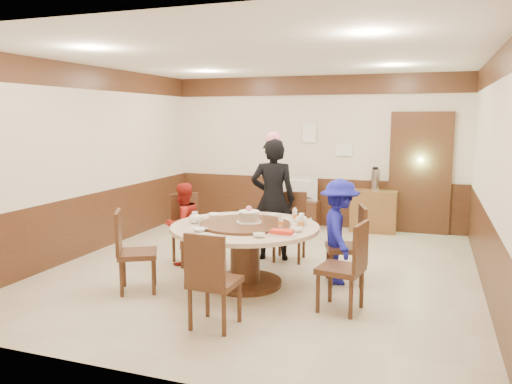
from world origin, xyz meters
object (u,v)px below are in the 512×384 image
(person_red, at_px, (183,224))
(thermos, at_px, (375,180))
(person_blue, at_px, (339,232))
(television, at_px, (297,189))
(birthday_cake, at_px, (249,217))
(side_cabinet, at_px, (374,211))
(person_standing, at_px, (273,199))
(tv_stand, at_px, (296,213))
(banquet_table, at_px, (245,243))
(shrimp_platter, at_px, (282,233))

(person_red, bearing_deg, thermos, 168.15)
(person_blue, height_order, television, person_blue)
(birthday_cake, height_order, side_cabinet, birthday_cake)
(person_standing, relative_size, tv_stand, 2.06)
(birthday_cake, bearing_deg, banquet_table, -129.02)
(birthday_cake, bearing_deg, television, 95.08)
(banquet_table, height_order, side_cabinet, banquet_table)
(person_red, xyz_separation_m, shrimp_platter, (1.70, -0.90, 0.20))
(person_standing, bearing_deg, birthday_cake, 79.25)
(banquet_table, distance_m, tv_stand, 3.47)
(person_red, height_order, side_cabinet, person_red)
(banquet_table, relative_size, birthday_cake, 5.81)
(person_red, relative_size, thermos, 3.02)
(birthday_cake, xyz_separation_m, thermos, (1.12, 3.43, 0.09))
(tv_stand, xyz_separation_m, television, (0.00, 0.00, 0.47))
(shrimp_platter, xyz_separation_m, thermos, (0.59, 3.83, 0.16))
(person_standing, height_order, person_red, person_standing)
(person_red, bearing_deg, person_blue, 114.35)
(person_standing, height_order, side_cabinet, person_standing)
(television, relative_size, side_cabinet, 0.95)
(person_standing, height_order, person_blue, person_standing)
(person_blue, relative_size, television, 1.70)
(person_red, bearing_deg, television, -170.41)
(shrimp_platter, bearing_deg, thermos, 81.28)
(person_standing, bearing_deg, side_cabinet, -131.55)
(person_red, distance_m, side_cabinet, 3.71)
(person_blue, bearing_deg, banquet_table, 96.67)
(side_cabinet, bearing_deg, person_standing, -117.61)
(shrimp_platter, bearing_deg, person_standing, 111.03)
(tv_stand, distance_m, television, 0.47)
(shrimp_platter, bearing_deg, person_blue, 59.50)
(shrimp_platter, bearing_deg, side_cabinet, 81.37)
(person_red, bearing_deg, shrimp_platter, 88.29)
(birthday_cake, height_order, shrimp_platter, birthday_cake)
(banquet_table, relative_size, person_blue, 1.38)
(person_blue, xyz_separation_m, birthday_cake, (-1.03, -0.44, 0.20))
(banquet_table, relative_size, tv_stand, 2.11)
(person_red, xyz_separation_m, thermos, (2.29, 2.92, 0.37))
(tv_stand, bearing_deg, shrimp_platter, -77.53)
(shrimp_platter, relative_size, television, 0.39)
(birthday_cake, relative_size, television, 0.41)
(banquet_table, distance_m, birthday_cake, 0.32)
(banquet_table, height_order, shrimp_platter, shrimp_platter)
(shrimp_platter, xyz_separation_m, tv_stand, (-0.84, 3.80, -0.53))
(shrimp_platter, xyz_separation_m, side_cabinet, (0.58, 3.83, -0.40))
(television, height_order, side_cabinet, television)
(banquet_table, bearing_deg, birthday_cake, 50.98)
(person_standing, distance_m, person_red, 1.32)
(person_standing, distance_m, shrimp_platter, 1.68)
(television, bearing_deg, person_blue, 125.48)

